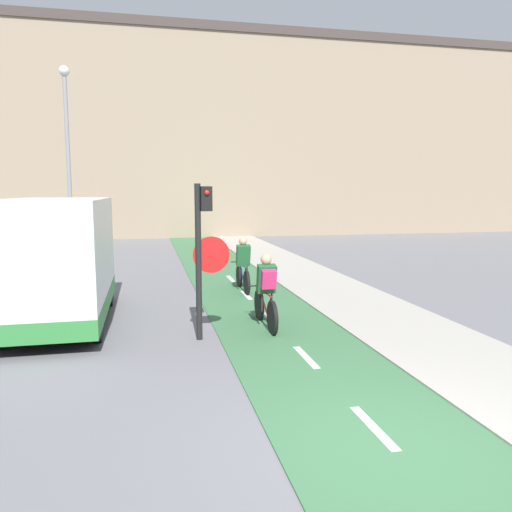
{
  "coord_description": "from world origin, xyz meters",
  "views": [
    {
      "loc": [
        -2.48,
        -4.51,
        2.72
      ],
      "look_at": [
        0.0,
        6.83,
        1.2
      ],
      "focal_mm": 35.0,
      "sensor_mm": 36.0,
      "label": 1
    }
  ],
  "objects_px": {
    "street_lamp_far": "(68,147)",
    "van": "(57,263)",
    "traffic_light_pole": "(203,244)",
    "cyclist_near": "(266,293)",
    "cyclist_far": "(243,267)"
  },
  "relations": [
    {
      "from": "cyclist_near",
      "to": "cyclist_far",
      "type": "bearing_deg",
      "value": 86.28
    },
    {
      "from": "traffic_light_pole",
      "to": "cyclist_near",
      "type": "distance_m",
      "value": 1.75
    },
    {
      "from": "traffic_light_pole",
      "to": "van",
      "type": "relative_size",
      "value": 0.63
    },
    {
      "from": "street_lamp_far",
      "to": "cyclist_near",
      "type": "distance_m",
      "value": 11.02
    },
    {
      "from": "street_lamp_far",
      "to": "van",
      "type": "relative_size",
      "value": 1.53
    },
    {
      "from": "traffic_light_pole",
      "to": "cyclist_near",
      "type": "xyz_separation_m",
      "value": [
        1.3,
        0.51,
        -1.07
      ]
    },
    {
      "from": "traffic_light_pole",
      "to": "street_lamp_far",
      "type": "height_order",
      "value": "street_lamp_far"
    },
    {
      "from": "traffic_light_pole",
      "to": "van",
      "type": "xyz_separation_m",
      "value": [
        -2.79,
        1.73,
        -0.52
      ]
    },
    {
      "from": "cyclist_near",
      "to": "van",
      "type": "height_order",
      "value": "van"
    },
    {
      "from": "van",
      "to": "cyclist_far",
      "type": "bearing_deg",
      "value": 29.85
    },
    {
      "from": "cyclist_near",
      "to": "van",
      "type": "xyz_separation_m",
      "value": [
        -4.09,
        1.22,
        0.55
      ]
    },
    {
      "from": "cyclist_far",
      "to": "van",
      "type": "relative_size",
      "value": 0.39
    },
    {
      "from": "traffic_light_pole",
      "to": "street_lamp_far",
      "type": "relative_size",
      "value": 0.41
    },
    {
      "from": "cyclist_near",
      "to": "van",
      "type": "distance_m",
      "value": 4.3
    },
    {
      "from": "traffic_light_pole",
      "to": "van",
      "type": "height_order",
      "value": "traffic_light_pole"
    }
  ]
}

